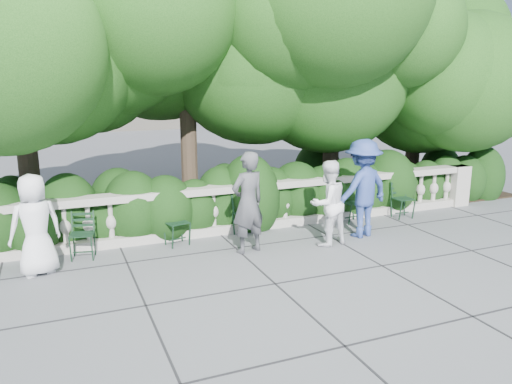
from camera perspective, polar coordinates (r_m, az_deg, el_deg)
name	(u,v)px	position (r m, az deg, el deg)	size (l,w,h in m)	color
ground	(277,259)	(8.92, 2.47, -7.61)	(90.00, 90.00, 0.00)	#575960
balustrade	(241,208)	(10.36, -1.69, -1.85)	(12.00, 0.44, 1.00)	#9E998E
shrub_hedge	(223,216)	(11.57, -3.78, -2.78)	(15.00, 2.60, 1.70)	black
tree_canopy	(247,39)	(11.59, -1.04, 17.05)	(15.04, 6.52, 6.78)	#3F3023
chair_a	(83,261)	(9.30, -19.21, -7.48)	(0.44, 0.48, 0.84)	black
chair_c	(249,237)	(10.07, -0.81, -5.17)	(0.44, 0.48, 0.84)	black
chair_d	(181,247)	(9.60, -8.56, -6.23)	(0.44, 0.48, 0.84)	black
chair_e	(406,219)	(11.79, 16.74, -3.01)	(0.44, 0.48, 0.84)	black
chair_f	(355,224)	(11.17, 11.28, -3.58)	(0.44, 0.48, 0.84)	black
person_businessman	(35,225)	(8.73, -23.92, -3.46)	(0.81, 0.53, 1.67)	white
person_woman_grey	(248,203)	(8.99, -0.93, -1.21)	(0.68, 0.45, 1.86)	#45474B
person_casual_man	(328,203)	(9.51, 8.20, -1.27)	(0.79, 0.62, 1.63)	white
person_older_blue	(362,188)	(10.12, 12.05, 0.40)	(1.27, 0.73, 1.96)	#2D4288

